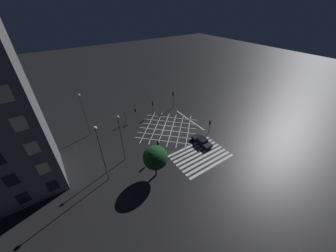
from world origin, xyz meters
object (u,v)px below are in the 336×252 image
at_px(traffic_light_se_main, 210,124).
at_px(traffic_light_median_north, 153,105).
at_px(traffic_light_nw_main, 131,112).
at_px(street_lamp_west, 121,133).
at_px(street_tree_near, 155,158).
at_px(street_lamp_east, 100,145).
at_px(waiting_car, 202,141).
at_px(traffic_light_sw_main, 158,145).
at_px(traffic_light_ne_main, 173,97).
at_px(street_lamp_far, 83,110).

xyz_separation_m(traffic_light_se_main, traffic_light_median_north, (-6.08, 13.35, 0.37)).
xyz_separation_m(traffic_light_nw_main, street_lamp_west, (-6.61, -11.08, 3.55)).
bearing_deg(traffic_light_se_main, street_tree_near, 13.34).
height_order(traffic_light_se_main, street_lamp_east, street_lamp_east).
relative_size(traffic_light_nw_main, traffic_light_median_north, 0.85).
height_order(traffic_light_nw_main, traffic_light_se_main, traffic_light_se_main).
distance_m(traffic_light_nw_main, street_lamp_west, 13.38).
xyz_separation_m(traffic_light_se_main, street_lamp_west, (-18.28, 2.64, 3.59)).
bearing_deg(street_tree_near, traffic_light_se_main, 13.34).
xyz_separation_m(street_lamp_west, waiting_car, (14.62, -4.42, -5.31)).
bearing_deg(traffic_light_sw_main, traffic_light_nw_main, 84.85).
bearing_deg(street_lamp_east, traffic_light_ne_main, 31.25).
bearing_deg(waiting_car, traffic_light_ne_main, -13.87).
distance_m(traffic_light_nw_main, street_tree_near, 17.87).
distance_m(traffic_light_median_north, street_lamp_far, 15.75).
bearing_deg(street_lamp_far, street_tree_near, -71.26).
relative_size(traffic_light_ne_main, street_lamp_far, 0.48).
xyz_separation_m(traffic_light_median_north, street_tree_near, (-9.40, -17.02, 1.25)).
xyz_separation_m(traffic_light_sw_main, traffic_light_ne_main, (13.05, 13.64, 0.58)).
height_order(traffic_light_median_north, street_lamp_far, street_lamp_far).
distance_m(traffic_light_se_main, traffic_light_median_north, 14.67).
relative_size(traffic_light_se_main, street_lamp_far, 0.34).
height_order(traffic_light_ne_main, street_tree_near, street_tree_near).
bearing_deg(traffic_light_ne_main, traffic_light_sw_main, 46.26).
xyz_separation_m(traffic_light_nw_main, traffic_light_ne_main, (11.80, -0.15, 0.86)).
relative_size(street_lamp_west, street_tree_near, 1.57).
distance_m(street_tree_near, waiting_car, 12.44).
bearing_deg(traffic_light_ne_main, street_lamp_far, -0.95).
height_order(traffic_light_ne_main, street_lamp_east, street_lamp_east).
relative_size(traffic_light_se_main, street_lamp_west, 0.35).
xyz_separation_m(traffic_light_nw_main, waiting_car, (8.02, -15.49, -1.76)).
height_order(traffic_light_nw_main, traffic_light_ne_main, traffic_light_ne_main).
relative_size(traffic_light_se_main, street_tree_near, 0.55).
height_order(traffic_light_nw_main, traffic_light_median_north, traffic_light_median_north).
bearing_deg(street_lamp_east, waiting_car, -5.24).
height_order(traffic_light_se_main, waiting_car, traffic_light_se_main).
bearing_deg(street_tree_near, traffic_light_nw_main, 77.63).
bearing_deg(traffic_light_sw_main, street_lamp_far, 121.39).
bearing_deg(traffic_light_median_north, traffic_light_sw_main, -26.98).
distance_m(traffic_light_ne_main, traffic_light_median_north, 6.24).
bearing_deg(traffic_light_ne_main, street_lamp_west, 30.68).
distance_m(traffic_light_sw_main, waiting_car, 9.64).
height_order(traffic_light_ne_main, waiting_car, traffic_light_ne_main).
bearing_deg(traffic_light_sw_main, waiting_car, -10.42).
bearing_deg(traffic_light_sw_main, street_lamp_east, 179.94).
bearing_deg(street_lamp_west, waiting_car, -16.81).
height_order(traffic_light_se_main, street_tree_near, street_tree_near).
xyz_separation_m(traffic_light_sw_main, street_lamp_far, (-8.54, 13.99, 3.44)).
height_order(traffic_light_nw_main, street_lamp_east, street_lamp_east).
relative_size(street_lamp_east, street_lamp_far, 1.10).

